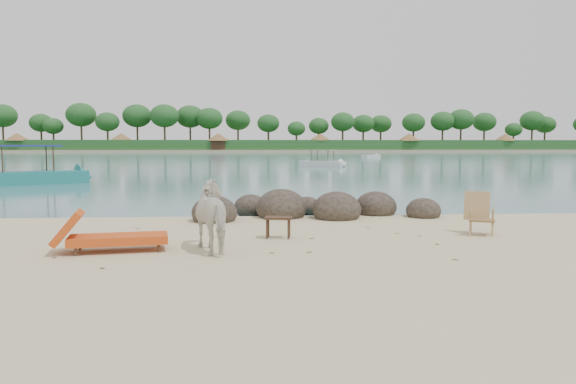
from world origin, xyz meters
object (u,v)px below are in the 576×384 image
object	(u,v)px
deck_chair	(482,215)
boat_near	(25,152)
side_table	(278,229)
lounge_chair	(119,235)
boulders	(308,210)
cow	(217,217)

from	to	relation	value
deck_chair	boat_near	world-z (taller)	boat_near
side_table	deck_chair	size ratio (longest dim) A/B	0.60
lounge_chair	boat_near	bearing A→B (deg)	105.43
boulders	side_table	world-z (taller)	boulders
boulders	side_table	distance (m)	3.52
side_table	lounge_chair	distance (m)	3.12
lounge_chair	boat_near	size ratio (longest dim) A/B	0.33
deck_chair	boat_near	bearing A→B (deg)	157.26
deck_chair	lounge_chair	bearing A→B (deg)	-145.19
boat_near	cow	bearing A→B (deg)	-94.85
boulders	lounge_chair	size ratio (longest dim) A/B	3.04
boulders	side_table	xyz separation A→B (m)	(-0.96, -3.38, 0.01)
side_table	deck_chair	xyz separation A→B (m)	(4.25, 0.10, 0.23)
boat_near	side_table	bearing A→B (deg)	-90.41
lounge_chair	deck_chair	xyz separation A→B (m)	(7.13, 1.27, 0.13)
side_table	boulders	bearing A→B (deg)	82.00
boulders	boat_near	world-z (taller)	boat_near
cow	deck_chair	distance (m)	5.57
boulders	side_table	bearing A→B (deg)	-105.91
lounge_chair	deck_chair	world-z (taller)	deck_chair
side_table	boat_near	distance (m)	20.88
boulders	lounge_chair	distance (m)	5.96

